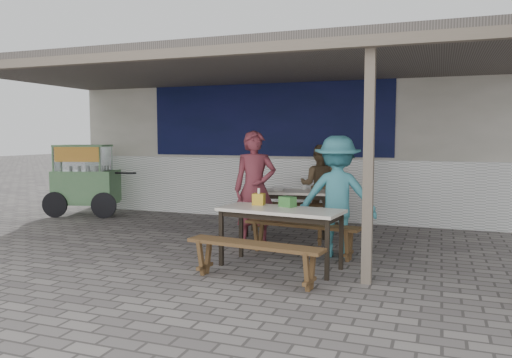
{
  "coord_description": "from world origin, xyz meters",
  "views": [
    {
      "loc": [
        3.09,
        -6.48,
        1.66
      ],
      "look_at": [
        0.36,
        0.9,
        0.97
      ],
      "focal_mm": 35.0,
      "sensor_mm": 36.0,
      "label": 1
    }
  ],
  "objects_px": {
    "bench_left_wall": "(292,209)",
    "table_left": "(287,195)",
    "bench_left_street": "(281,222)",
    "table_right": "(280,215)",
    "vendor_cart": "(85,177)",
    "condiment_jar": "(304,187)",
    "condiment_bowl": "(279,189)",
    "patron_right_table": "(337,196)",
    "bench_right_wall": "(302,231)",
    "patron_wall_side": "(319,185)",
    "donation_box": "(288,202)",
    "bench_right_street": "(254,252)",
    "patron_street_side": "(255,189)",
    "tissue_box": "(259,199)"
  },
  "relations": [
    {
      "from": "bench_left_wall",
      "to": "table_left",
      "type": "bearing_deg",
      "value": -90.0
    },
    {
      "from": "bench_left_street",
      "to": "table_right",
      "type": "distance_m",
      "value": 1.45
    },
    {
      "from": "vendor_cart",
      "to": "condiment_jar",
      "type": "bearing_deg",
      "value": -18.07
    },
    {
      "from": "condiment_bowl",
      "to": "vendor_cart",
      "type": "bearing_deg",
      "value": 172.81
    },
    {
      "from": "bench_left_street",
      "to": "vendor_cart",
      "type": "relative_size",
      "value": 0.87
    },
    {
      "from": "patron_right_table",
      "to": "condiment_bowl",
      "type": "bearing_deg",
      "value": -53.76
    },
    {
      "from": "bench_right_wall",
      "to": "patron_wall_side",
      "type": "xyz_separation_m",
      "value": [
        -0.3,
        2.33,
        0.4
      ]
    },
    {
      "from": "bench_left_wall",
      "to": "donation_box",
      "type": "xyz_separation_m",
      "value": [
        0.66,
        -2.47,
        0.48
      ]
    },
    {
      "from": "bench_right_street",
      "to": "patron_street_side",
      "type": "distance_m",
      "value": 1.92
    },
    {
      "from": "table_right",
      "to": "donation_box",
      "type": "height_order",
      "value": "donation_box"
    },
    {
      "from": "patron_right_table",
      "to": "donation_box",
      "type": "bearing_deg",
      "value": 42.89
    },
    {
      "from": "bench_right_wall",
      "to": "patron_street_side",
      "type": "xyz_separation_m",
      "value": [
        -0.81,
        0.33,
        0.52
      ]
    },
    {
      "from": "table_right",
      "to": "bench_right_street",
      "type": "xyz_separation_m",
      "value": [
        -0.09,
        -0.7,
        -0.33
      ]
    },
    {
      "from": "table_left",
      "to": "bench_left_wall",
      "type": "relative_size",
      "value": 0.97
    },
    {
      "from": "patron_wall_side",
      "to": "donation_box",
      "type": "bearing_deg",
      "value": 92.35
    },
    {
      "from": "patron_wall_side",
      "to": "vendor_cart",
      "type": "bearing_deg",
      "value": 3.16
    },
    {
      "from": "bench_right_wall",
      "to": "table_right",
      "type": "bearing_deg",
      "value": -90.0
    },
    {
      "from": "bench_left_street",
      "to": "condiment_bowl",
      "type": "distance_m",
      "value": 0.81
    },
    {
      "from": "table_right",
      "to": "bench_right_street",
      "type": "distance_m",
      "value": 0.78
    },
    {
      "from": "bench_right_street",
      "to": "patron_street_side",
      "type": "height_order",
      "value": "patron_street_side"
    },
    {
      "from": "bench_left_wall",
      "to": "vendor_cart",
      "type": "distance_m",
      "value": 4.46
    },
    {
      "from": "tissue_box",
      "to": "condiment_jar",
      "type": "distance_m",
      "value": 2.04
    },
    {
      "from": "patron_right_table",
      "to": "tissue_box",
      "type": "height_order",
      "value": "patron_right_table"
    },
    {
      "from": "table_left",
      "to": "table_right",
      "type": "xyz_separation_m",
      "value": [
        0.52,
        -2.0,
        0.0
      ]
    },
    {
      "from": "bench_left_wall",
      "to": "tissue_box",
      "type": "height_order",
      "value": "tissue_box"
    },
    {
      "from": "table_right",
      "to": "tissue_box",
      "type": "height_order",
      "value": "tissue_box"
    },
    {
      "from": "patron_street_side",
      "to": "bench_right_street",
      "type": "bearing_deg",
      "value": -93.08
    },
    {
      "from": "table_left",
      "to": "vendor_cart",
      "type": "height_order",
      "value": "vendor_cart"
    },
    {
      "from": "bench_right_street",
      "to": "vendor_cart",
      "type": "xyz_separation_m",
      "value": [
        -4.96,
        3.24,
        0.45
      ]
    },
    {
      "from": "tissue_box",
      "to": "condiment_bowl",
      "type": "height_order",
      "value": "tissue_box"
    },
    {
      "from": "condiment_bowl",
      "to": "bench_left_street",
      "type": "bearing_deg",
      "value": -68.92
    },
    {
      "from": "tissue_box",
      "to": "condiment_jar",
      "type": "height_order",
      "value": "tissue_box"
    },
    {
      "from": "bench_left_street",
      "to": "patron_right_table",
      "type": "distance_m",
      "value": 1.19
    },
    {
      "from": "bench_left_wall",
      "to": "condiment_jar",
      "type": "height_order",
      "value": "condiment_jar"
    },
    {
      "from": "bench_right_wall",
      "to": "patron_wall_side",
      "type": "height_order",
      "value": "patron_wall_side"
    },
    {
      "from": "donation_box",
      "to": "bench_left_street",
      "type": "bearing_deg",
      "value": 111.07
    },
    {
      "from": "vendor_cart",
      "to": "patron_wall_side",
      "type": "distance_m",
      "value": 4.87
    },
    {
      "from": "patron_wall_side",
      "to": "donation_box",
      "type": "distance_m",
      "value": 2.87
    },
    {
      "from": "bench_left_wall",
      "to": "tissue_box",
      "type": "bearing_deg",
      "value": -93.09
    },
    {
      "from": "vendor_cart",
      "to": "condiment_bowl",
      "type": "height_order",
      "value": "vendor_cart"
    },
    {
      "from": "patron_street_side",
      "to": "tissue_box",
      "type": "distance_m",
      "value": 0.88
    },
    {
      "from": "bench_left_wall",
      "to": "patron_street_side",
      "type": "distance_m",
      "value": 1.7
    },
    {
      "from": "patron_right_table",
      "to": "tissue_box",
      "type": "distance_m",
      "value": 1.11
    },
    {
      "from": "bench_left_street",
      "to": "patron_wall_side",
      "type": "height_order",
      "value": "patron_wall_side"
    },
    {
      "from": "table_right",
      "to": "patron_street_side",
      "type": "height_order",
      "value": "patron_street_side"
    },
    {
      "from": "bench_left_wall",
      "to": "bench_right_street",
      "type": "height_order",
      "value": "same"
    },
    {
      "from": "table_right",
      "to": "patron_street_side",
      "type": "distance_m",
      "value": 1.28
    },
    {
      "from": "bench_left_wall",
      "to": "patron_right_table",
      "type": "distance_m",
      "value": 2.19
    },
    {
      "from": "vendor_cart",
      "to": "tissue_box",
      "type": "xyz_separation_m",
      "value": [
        4.68,
        -2.31,
        0.03
      ]
    },
    {
      "from": "bench_right_street",
      "to": "condiment_bowl",
      "type": "bearing_deg",
      "value": 109.09
    }
  ]
}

